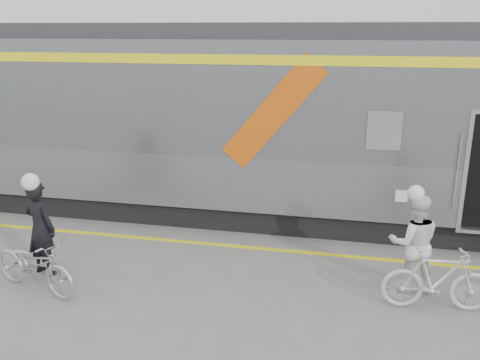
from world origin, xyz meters
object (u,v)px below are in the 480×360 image
(woman, at_px, (414,243))
(bicycle_right, at_px, (437,280))
(man, at_px, (40,228))
(bicycle_left, at_px, (34,264))

(woman, bearing_deg, bicycle_right, 113.06)
(man, xyz_separation_m, bicycle_right, (6.30, 0.18, -0.34))
(man, bearing_deg, bicycle_left, 127.00)
(bicycle_left, bearing_deg, bicycle_right, -66.17)
(man, distance_m, woman, 6.05)
(woman, height_order, bicycle_right, woman)
(bicycle_right, bearing_deg, bicycle_left, 91.26)
(bicycle_left, relative_size, bicycle_right, 1.07)
(woman, bearing_deg, man, 1.37)
(man, relative_size, woman, 1.03)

